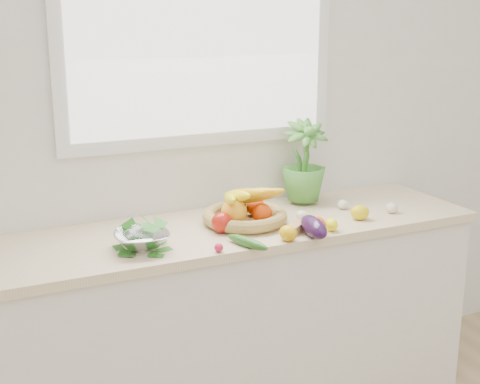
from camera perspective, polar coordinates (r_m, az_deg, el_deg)
name	(u,v)px	position (r m, az deg, el deg)	size (l,w,h in m)	color
back_wall	(200,112)	(3.04, -3.44, 6.80)	(4.50, 0.02, 2.70)	white
counter_cabinet	(228,326)	(3.05, -1.03, -11.33)	(2.20, 0.58, 0.86)	silver
countertop	(228,230)	(2.88, -1.07, -3.28)	(2.24, 0.62, 0.04)	beige
window_frame	(200,21)	(2.99, -3.46, 14.36)	(1.30, 0.03, 1.10)	white
window_pane	(201,21)	(2.97, -3.31, 14.36)	(1.18, 0.01, 0.98)	white
orange_loose	(316,226)	(2.75, 6.52, -2.93)	(0.08, 0.08, 0.08)	#F85007
lemon_a	(288,233)	(2.68, 4.13, -3.53)	(0.06, 0.08, 0.06)	#DCA50B
lemon_b	(331,225)	(2.82, 7.80, -2.78)	(0.05, 0.07, 0.05)	#FCF90D
lemon_c	(360,213)	(2.99, 10.19, -1.74)	(0.07, 0.08, 0.07)	#DBC00B
apple	(222,222)	(2.77, -1.56, -2.62)	(0.09, 0.09, 0.09)	#A9180D
ginger	(296,228)	(2.80, 4.78, -3.05)	(0.12, 0.05, 0.04)	tan
garlic_a	(343,204)	(3.14, 8.79, -1.05)	(0.05, 0.05, 0.04)	beige
garlic_b	(302,215)	(2.96, 5.29, -1.98)	(0.05, 0.05, 0.04)	silver
garlic_c	(392,208)	(3.12, 12.84, -1.34)	(0.06, 0.06, 0.05)	beige
eggplant	(314,227)	(2.74, 6.30, -2.98)	(0.08, 0.21, 0.08)	#260E34
cucumber	(247,242)	(2.61, 0.63, -4.31)	(0.04, 0.22, 0.04)	#2B5418
radish	(219,248)	(2.56, -1.83, -4.77)	(0.04, 0.04, 0.04)	#DA1B46
potted_herb	(304,160)	(3.17, 5.51, 2.70)	(0.21, 0.21, 0.38)	#448B32
fruit_basket	(244,212)	(2.89, 0.35, -1.69)	(0.48, 0.48, 0.19)	#B47950
colander_with_spinach	(142,235)	(2.60, -8.39, -3.67)	(0.24, 0.24, 0.12)	silver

